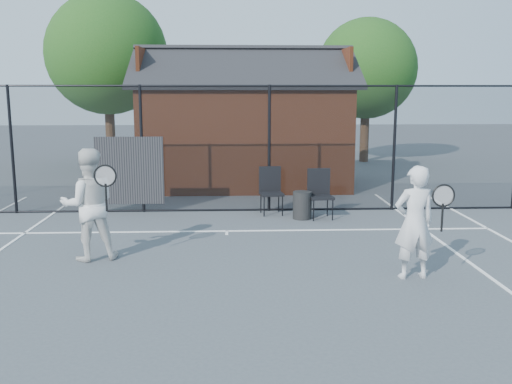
{
  "coord_description": "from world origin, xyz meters",
  "views": [
    {
      "loc": [
        0.11,
        -8.45,
        2.87
      ],
      "look_at": [
        0.53,
        1.43,
        1.1
      ],
      "focal_mm": 40.0,
      "sensor_mm": 36.0,
      "label": 1
    }
  ],
  "objects_px": {
    "player_front": "(415,222)",
    "waste_bin": "(302,205)",
    "player_back": "(89,205)",
    "chair_left": "(272,192)",
    "clubhouse": "(244,132)",
    "chair_right": "(321,195)"
  },
  "relations": [
    {
      "from": "player_front",
      "to": "waste_bin",
      "type": "bearing_deg",
      "value": 106.03
    },
    {
      "from": "player_back",
      "to": "chair_left",
      "type": "bearing_deg",
      "value": 45.97
    },
    {
      "from": "clubhouse",
      "to": "player_back",
      "type": "height_order",
      "value": "clubhouse"
    },
    {
      "from": "clubhouse",
      "to": "chair_left",
      "type": "bearing_deg",
      "value": -83.08
    },
    {
      "from": "chair_left",
      "to": "player_back",
      "type": "bearing_deg",
      "value": -141.21
    },
    {
      "from": "chair_left",
      "to": "chair_right",
      "type": "relative_size",
      "value": 0.99
    },
    {
      "from": "player_front",
      "to": "player_back",
      "type": "bearing_deg",
      "value": 166.89
    },
    {
      "from": "player_back",
      "to": "waste_bin",
      "type": "distance_m",
      "value": 5.03
    },
    {
      "from": "chair_left",
      "to": "chair_right",
      "type": "bearing_deg",
      "value": -32.03
    },
    {
      "from": "waste_bin",
      "to": "chair_left",
      "type": "bearing_deg",
      "value": 142.84
    },
    {
      "from": "clubhouse",
      "to": "chair_right",
      "type": "distance_m",
      "value": 5.27
    },
    {
      "from": "chair_left",
      "to": "player_front",
      "type": "bearing_deg",
      "value": -75.5
    },
    {
      "from": "player_front",
      "to": "waste_bin",
      "type": "distance_m",
      "value": 4.39
    },
    {
      "from": "chair_right",
      "to": "clubhouse",
      "type": "bearing_deg",
      "value": 102.24
    },
    {
      "from": "player_front",
      "to": "chair_left",
      "type": "height_order",
      "value": "player_front"
    },
    {
      "from": "chair_right",
      "to": "player_front",
      "type": "bearing_deg",
      "value": -85.39
    },
    {
      "from": "clubhouse",
      "to": "player_back",
      "type": "distance_m",
      "value": 8.38
    },
    {
      "from": "player_back",
      "to": "chair_right",
      "type": "xyz_separation_m",
      "value": [
        4.43,
        2.97,
        -0.41
      ]
    },
    {
      "from": "chair_right",
      "to": "chair_left",
      "type": "bearing_deg",
      "value": 149.16
    },
    {
      "from": "player_back",
      "to": "chair_left",
      "type": "height_order",
      "value": "player_back"
    },
    {
      "from": "player_front",
      "to": "chair_right",
      "type": "bearing_deg",
      "value": 100.59
    },
    {
      "from": "clubhouse",
      "to": "player_back",
      "type": "bearing_deg",
      "value": -109.71
    }
  ]
}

